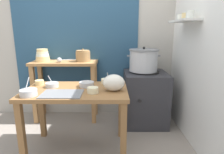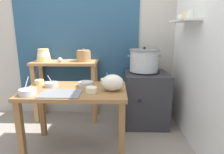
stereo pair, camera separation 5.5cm
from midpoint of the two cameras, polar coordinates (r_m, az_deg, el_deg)
name	(u,v)px [view 2 (the right image)]	position (r m, az deg, el deg)	size (l,w,h in m)	color
ground_plane	(76,149)	(2.37, -10.05, -20.70)	(9.00, 9.00, 0.00)	gray
wall_back	(92,33)	(3.03, -5.40, 13.03)	(4.40, 0.12, 2.60)	#B2ADA3
wall_right	(203,34)	(2.33, 26.44, 11.57)	(0.30, 3.20, 2.60)	white
prep_table	(76,99)	(2.12, -10.17, -6.46)	(1.10, 0.66, 0.72)	olive
back_shelf_table	(66,76)	(2.91, -13.16, 0.34)	(0.96, 0.40, 0.90)	#B27F4C
stove_block	(145,98)	(2.82, 10.59, -6.24)	(0.60, 0.61, 0.78)	#2D2D33
steamer_pot	(144,60)	(2.70, 10.18, 5.00)	(0.46, 0.41, 0.34)	#B7BABF
clay_pot	(84,56)	(2.81, -7.99, 6.32)	(0.21, 0.21, 0.19)	#A37A4C
bowl_stack_enamel	(44,56)	(2.95, -19.39, 6.07)	(0.20, 0.20, 0.18)	#E5C684
ladle	(61,60)	(2.80, -14.63, 5.06)	(0.27, 0.08, 0.07)	#B7BABF
serving_tray	(61,93)	(1.95, -14.41, -4.83)	(0.40, 0.28, 0.01)	slate
plastic_bag	(113,83)	(1.97, 0.98, -1.72)	(0.23, 0.17, 0.17)	silver
prep_bowl_0	(106,81)	(2.26, -1.08, -1.15)	(0.13, 0.13, 0.14)	beige
prep_bowl_1	(28,92)	(2.01, -23.35, -4.11)	(0.16, 0.16, 0.18)	#B7BABF
prep_bowl_2	(86,84)	(2.16, -7.13, -2.06)	(0.17, 0.17, 0.05)	#B7BABF
prep_bowl_3	(91,90)	(1.92, -5.41, -3.84)	(0.11, 0.11, 0.06)	beige
prep_bowl_4	(52,84)	(2.22, -17.06, -2.11)	(0.14, 0.14, 0.14)	#B7BABF
prep_bowl_5	(39,82)	(2.36, -20.41, -1.41)	(0.10, 0.10, 0.06)	#E5C684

